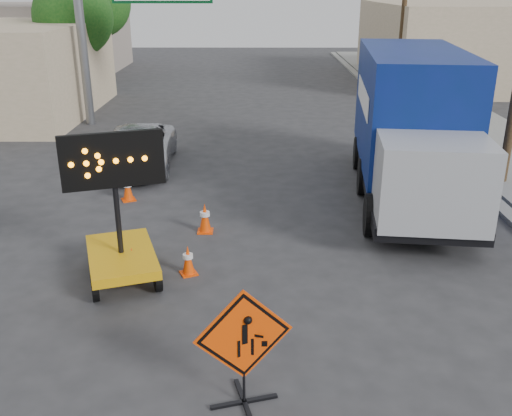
{
  "coord_description": "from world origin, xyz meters",
  "views": [
    {
      "loc": [
        0.72,
        -6.16,
        5.6
      ],
      "look_at": [
        0.68,
        3.62,
        1.76
      ],
      "focal_mm": 40.0,
      "sensor_mm": 36.0,
      "label": 1
    }
  ],
  "objects_px": {
    "arrow_board": "(121,247)",
    "construction_sign": "(244,346)",
    "pickup_truck": "(138,148)",
    "box_truck": "(410,134)"
  },
  "relations": [
    {
      "from": "arrow_board",
      "to": "construction_sign",
      "type": "bearing_deg",
      "value": -74.12
    },
    {
      "from": "pickup_truck",
      "to": "box_truck",
      "type": "xyz_separation_m",
      "value": [
        8.05,
        -2.66,
        1.15
      ]
    },
    {
      "from": "arrow_board",
      "to": "box_truck",
      "type": "distance_m",
      "value": 8.54
    },
    {
      "from": "box_truck",
      "to": "construction_sign",
      "type": "bearing_deg",
      "value": -110.49
    },
    {
      "from": "construction_sign",
      "to": "arrow_board",
      "type": "xyz_separation_m",
      "value": [
        -2.56,
        3.75,
        -0.29
      ]
    },
    {
      "from": "pickup_truck",
      "to": "box_truck",
      "type": "height_order",
      "value": "box_truck"
    },
    {
      "from": "construction_sign",
      "to": "pickup_truck",
      "type": "bearing_deg",
      "value": 92.52
    },
    {
      "from": "construction_sign",
      "to": "box_truck",
      "type": "bearing_deg",
      "value": 47.65
    },
    {
      "from": "arrow_board",
      "to": "pickup_truck",
      "type": "xyz_separation_m",
      "value": [
        -1.14,
        7.55,
        -0.03
      ]
    },
    {
      "from": "construction_sign",
      "to": "arrow_board",
      "type": "height_order",
      "value": "arrow_board"
    }
  ]
}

